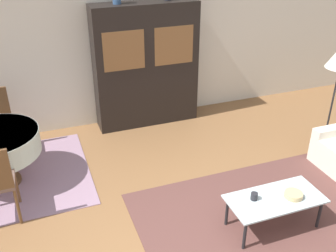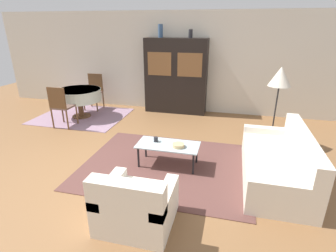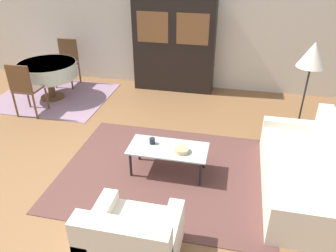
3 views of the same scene
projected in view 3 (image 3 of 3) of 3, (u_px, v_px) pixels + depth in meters
The scene contains 14 objects.
ground_plane at pixel (87, 177), 4.56m from camera, with size 14.00×14.00×0.00m, color brown.
wall_back at pixel (152, 23), 6.99m from camera, with size 10.00×0.06×2.70m.
area_rug at pixel (166, 172), 4.64m from camera, with size 2.93×2.34×0.01m.
dining_rug at pixel (54, 97), 6.92m from camera, with size 2.29×1.89×0.01m.
couch at pixel (307, 173), 4.18m from camera, with size 0.94×2.07×0.81m.
armchair at pixel (131, 242), 3.21m from camera, with size 0.89×0.81×0.78m.
coffee_table at pixel (168, 150), 4.48m from camera, with size 1.08×0.52×0.40m.
display_cabinet at pixel (174, 43), 6.84m from camera, with size 1.69×0.42×2.02m.
dining_table at pixel (48, 70), 6.58m from camera, with size 1.15×1.15×0.75m.
dining_chair_near at pixel (25, 86), 5.91m from camera, with size 0.44×0.44×1.00m.
dining_chair_far at pixel (67, 59), 7.27m from camera, with size 0.44×0.44×1.00m.
floor_lamp at pixel (313, 58), 4.78m from camera, with size 0.43×0.43×1.62m.
cup at pixel (152, 141), 4.54m from camera, with size 0.08×0.08×0.09m.
bowl at pixel (181, 150), 4.36m from camera, with size 0.20×0.20×0.06m.
Camera 3 is at (1.89, -3.30, 2.85)m, focal length 35.00 mm.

